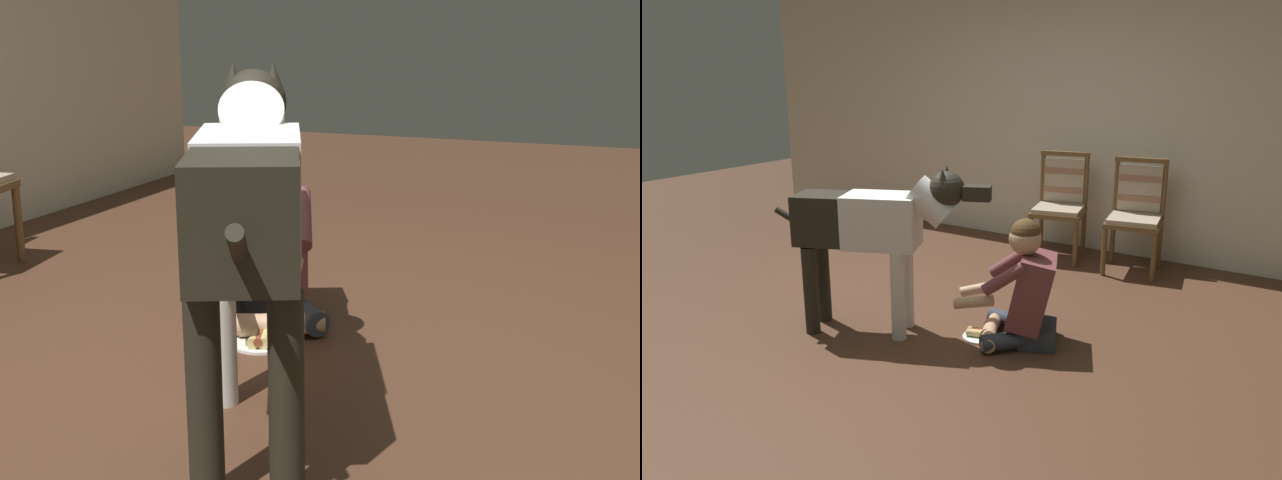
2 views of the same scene
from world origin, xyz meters
The scene contains 7 objects.
ground_plane centered at (0.00, 0.00, 0.00)m, with size 13.72×13.72×0.00m, color #4D3020.
back_wall centered at (0.00, 2.71, 1.30)m, with size 7.93×0.10×2.60m, color beige.
dining_chair_left_of_pair centered at (0.13, 2.27, 0.54)m, with size 0.55×0.55×0.98m.
dining_chair_right_of_pair centered at (0.85, 2.27, 0.54)m, with size 0.54×0.54×0.98m.
person_sitting_on_floor centered at (0.75, 0.37, 0.34)m, with size 0.74×0.62×0.84m.
large_dog centered at (-0.17, -0.03, 0.74)m, with size 1.38×0.70×1.15m.
hot_dog_on_plate centered at (0.49, 0.26, 0.03)m, with size 0.24×0.24×0.06m.
Camera 2 is at (2.54, -3.08, 1.79)m, focal length 35.44 mm.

